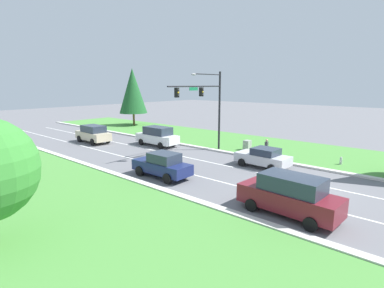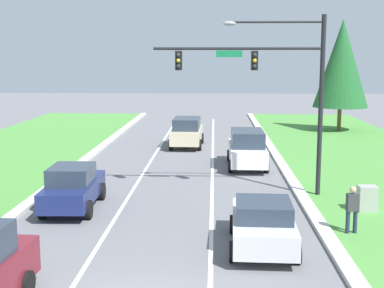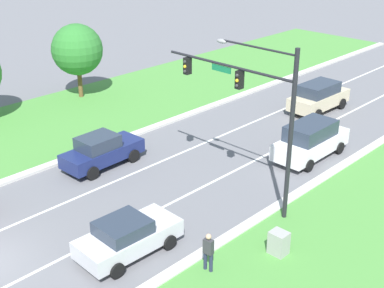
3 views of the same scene
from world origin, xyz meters
name	(u,v)px [view 3 (image 3 of 3)]	position (x,y,z in m)	size (l,w,h in m)	color
lane_stripe_inner_right	(5,287)	(1.80, 0.00, 0.00)	(0.14, 81.00, 0.01)	white
traffic_signal_mast	(253,99)	(4.33, 10.99, 5.12)	(7.17, 0.41, 7.70)	black
navy_sedan	(102,151)	(-3.67, 8.58, 0.89)	(2.04, 4.53, 1.78)	navy
silver_sedan	(128,236)	(3.42, 4.48, 0.79)	(2.18, 4.30, 1.57)	silver
champagne_suv	(319,96)	(0.04, 23.89, 1.02)	(2.19, 4.83, 1.97)	beige
white_suv	(311,140)	(3.68, 17.20, 1.04)	(2.12, 5.01, 2.04)	white
utility_cabinet	(279,244)	(7.79, 8.55, 0.53)	(0.70, 0.60, 1.05)	#9E9E99
pedestrian	(208,251)	(6.51, 5.83, 0.94)	(0.41, 0.27, 1.69)	#232842
oak_far_left_tree	(77,50)	(-13.79, 14.35, 3.53)	(3.60, 3.60, 5.34)	brown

